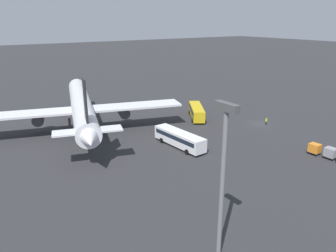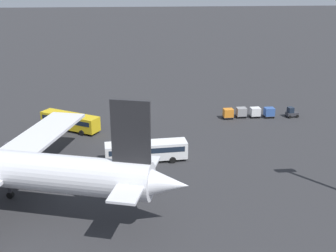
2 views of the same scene
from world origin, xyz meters
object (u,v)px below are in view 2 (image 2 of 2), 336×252
object	(u,v)px
worker_person	(142,107)
cargo_cart_white	(255,112)
shuttle_bus_far	(146,150)
cargo_cart_blue	(269,112)
cargo_cart_orange	(228,113)
shuttle_bus_near	(70,120)
baggage_tug	(291,113)
cargo_cart_grey	(241,112)

from	to	relation	value
worker_person	cargo_cart_white	size ratio (longest dim) A/B	0.84
shuttle_bus_far	cargo_cart_white	world-z (taller)	shuttle_bus_far
cargo_cart_blue	cargo_cart_orange	bearing A→B (deg)	-0.06
shuttle_bus_near	cargo_cart_orange	xyz separation A→B (m)	(-30.73, -3.78, -0.67)
cargo_cart_orange	cargo_cart_blue	bearing A→B (deg)	179.94
shuttle_bus_far	baggage_tug	size ratio (longest dim) A/B	4.95
shuttle_bus_far	cargo_cart_grey	distance (m)	27.85
baggage_tug	cargo_cart_blue	size ratio (longest dim) A/B	1.26
worker_person	cargo_cart_white	world-z (taller)	cargo_cart_white
baggage_tug	cargo_cart_grey	world-z (taller)	baggage_tug
cargo_cart_orange	cargo_cart_white	bearing A→B (deg)	-176.90
baggage_tug	worker_person	bearing A→B (deg)	-22.72
shuttle_bus_far	cargo_cart_grey	world-z (taller)	shuttle_bus_far
shuttle_bus_near	worker_person	size ratio (longest dim) A/B	6.59
baggage_tug	cargo_cart_blue	bearing A→B (deg)	-11.43
worker_person	cargo_cart_orange	world-z (taller)	cargo_cart_orange
shuttle_bus_far	cargo_cart_grey	size ratio (longest dim) A/B	6.21
cargo_cart_blue	cargo_cart_grey	size ratio (longest dim) A/B	1.00
shuttle_bus_far	cargo_cart_grey	xyz separation A→B (m)	(-19.98, -19.39, -0.65)
baggage_tug	shuttle_bus_far	bearing A→B (deg)	21.60
cargo_cart_orange	shuttle_bus_near	bearing A→B (deg)	7.02
cargo_cart_blue	cargo_cart_grey	bearing A→B (deg)	-5.37
shuttle_bus_far	cargo_cart_blue	world-z (taller)	shuttle_bus_far
worker_person	cargo_cart_blue	bearing A→B (deg)	165.54
shuttle_bus_near	cargo_cart_grey	size ratio (longest dim) A/B	5.56
shuttle_bus_far	worker_person	distance (m)	25.45
cargo_cart_white	cargo_cart_grey	bearing A→B (deg)	-4.36
cargo_cart_blue	cargo_cart_white	bearing A→B (deg)	-6.37
cargo_cart_blue	cargo_cart_white	distance (m)	2.83
shuttle_bus_far	worker_person	xyz separation A→B (m)	(-0.14, -25.43, -0.97)
shuttle_bus_far	cargo_cart_blue	xyz separation A→B (m)	(-25.60, -18.86, -0.65)
shuttle_bus_far	baggage_tug	xyz separation A→B (m)	(-30.24, -18.77, -0.90)
cargo_cart_orange	baggage_tug	bearing A→B (deg)	179.53
worker_person	cargo_cart_orange	distance (m)	18.26
shuttle_bus_near	shuttle_bus_far	distance (m)	20.29
cargo_cart_white	cargo_cart_grey	size ratio (longest dim) A/B	1.00
shuttle_bus_far	worker_person	world-z (taller)	shuttle_bus_far
cargo_cart_grey	worker_person	bearing A→B (deg)	-16.93
shuttle_bus_near	cargo_cart_white	world-z (taller)	shuttle_bus_near
shuttle_bus_far	baggage_tug	distance (m)	35.60
shuttle_bus_near	cargo_cart_white	size ratio (longest dim) A/B	5.56
shuttle_bus_near	cargo_cart_orange	bearing A→B (deg)	-141.31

